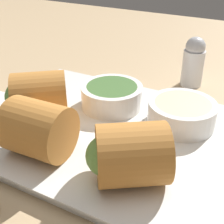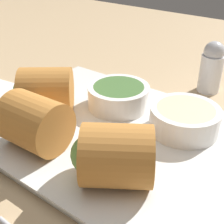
{
  "view_description": "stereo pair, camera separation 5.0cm",
  "coord_description": "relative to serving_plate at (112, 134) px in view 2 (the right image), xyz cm",
  "views": [
    {
      "loc": [
        12.12,
        -25.4,
        24.7
      ],
      "look_at": [
        -2.86,
        2.9,
        5.92
      ],
      "focal_mm": 50.0,
      "sensor_mm": 36.0,
      "label": 1
    },
    {
      "loc": [
        16.35,
        -22.72,
        24.7
      ],
      "look_at": [
        -2.86,
        2.9,
        5.92
      ],
      "focal_mm": 50.0,
      "sensor_mm": 36.0,
      "label": 2
    }
  ],
  "objects": [
    {
      "name": "roll_front_left",
      "position": [
        5.4,
        -7.22,
        3.77
      ],
      "size": [
        8.87,
        8.71,
        6.06
      ],
      "color": "#B77533",
      "rests_on": "serving_plate"
    },
    {
      "name": "roll_back_left",
      "position": [
        -9.96,
        -1.81,
        3.77
      ],
      "size": [
        8.95,
        8.85,
        6.06
      ],
      "color": "#B77533",
      "rests_on": "serving_plate"
    },
    {
      "name": "serving_plate",
      "position": [
        0.0,
        0.0,
        0.0
      ],
      "size": [
        34.27,
        25.41,
        1.5
      ],
      "color": "silver",
      "rests_on": "table_surface"
    },
    {
      "name": "dipping_bowl_near",
      "position": [
        -2.76,
        5.17,
        2.39
      ],
      "size": [
        8.41,
        8.41,
        3.03
      ],
      "color": "white",
      "rests_on": "serving_plate"
    },
    {
      "name": "table_surface",
      "position": [
        2.86,
        -2.9,
        -1.76
      ],
      "size": [
        180.0,
        140.0,
        2.0
      ],
      "color": "tan",
      "rests_on": "ground"
    },
    {
      "name": "dipping_bowl_far",
      "position": [
        7.09,
        5.09,
        2.39
      ],
      "size": [
        8.41,
        8.41,
        3.03
      ],
      "color": "white",
      "rests_on": "serving_plate"
    },
    {
      "name": "salt_shaker",
      "position": [
        4.3,
        20.28,
        3.32
      ],
      "size": [
        3.53,
        3.53,
        8.2
      ],
      "color": "silver",
      "rests_on": "table_surface"
    },
    {
      "name": "roll_front_right",
      "position": [
        -5.21,
        -7.72,
        3.77
      ],
      "size": [
        7.8,
        6.31,
        6.06
      ],
      "color": "#B77533",
      "rests_on": "serving_plate"
    }
  ]
}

